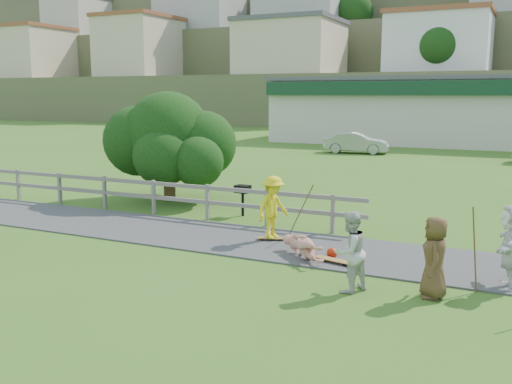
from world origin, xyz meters
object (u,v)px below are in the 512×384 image
at_px(skater_rider, 273,211).
at_px(bbq, 243,201).
at_px(spectator_a, 350,252).
at_px(tree, 169,153).
at_px(skater_fallen, 303,247).
at_px(spectator_c, 435,258).
at_px(car_silver, 356,143).
at_px(spectator_d, 512,247).

relative_size(skater_rider, bbq, 1.66).
bearing_deg(spectator_a, tree, -101.19).
relative_size(skater_fallen, tree, 0.33).
xyz_separation_m(skater_rider, tree, (-5.78, 3.78, 0.91)).
bearing_deg(spectator_a, skater_rider, -108.31).
height_order(tree, bbq, tree).
bearing_deg(skater_rider, skater_fallen, -113.76).
height_order(skater_fallen, spectator_a, spectator_a).
relative_size(spectator_c, bbq, 1.60).
xyz_separation_m(spectator_a, spectator_c, (1.54, 0.35, -0.02)).
relative_size(spectator_a, tree, 0.33).
height_order(spectator_c, tree, tree).
bearing_deg(tree, car_silver, 85.22).
xyz_separation_m(spectator_c, tree, (-10.21, 6.26, 0.94)).
distance_m(skater_fallen, tree, 8.72).
xyz_separation_m(skater_fallen, bbq, (-3.43, 3.64, 0.20)).
bearing_deg(spectator_c, car_silver, -173.11).
bearing_deg(bbq, spectator_c, -30.28).
distance_m(skater_rider, bbq, 3.31).
bearing_deg(spectator_c, tree, -133.45).
bearing_deg(bbq, skater_rider, -42.45).
distance_m(spectator_a, bbq, 7.34).
distance_m(spectator_d, tree, 12.61).
distance_m(skater_rider, spectator_d, 5.87).
height_order(spectator_a, bbq, spectator_a).
distance_m(skater_fallen, spectator_c, 3.46).
distance_m(tree, bbq, 4.04).
xyz_separation_m(spectator_a, spectator_d, (2.83, 1.52, 0.06)).
height_order(spectator_a, car_silver, spectator_a).
xyz_separation_m(spectator_c, bbq, (-6.58, 4.98, -0.29)).
height_order(spectator_a, spectator_c, spectator_a).
height_order(spectator_c, bbq, spectator_c).
distance_m(spectator_c, car_silver, 26.72).
xyz_separation_m(skater_fallen, spectator_d, (4.44, -0.17, 0.57)).
distance_m(skater_fallen, bbq, 5.00).
relative_size(skater_rider, tree, 0.34).
relative_size(skater_fallen, spectator_a, 1.00).
distance_m(skater_fallen, spectator_a, 2.39).
distance_m(skater_rider, tree, 6.96).
height_order(skater_rider, car_silver, skater_rider).
distance_m(spectator_c, bbq, 8.26).
xyz_separation_m(skater_rider, car_silver, (-4.18, 22.80, -0.14)).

